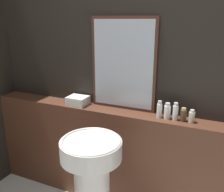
{
  "coord_description": "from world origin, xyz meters",
  "views": [
    {
      "loc": [
        0.87,
        -0.34,
        1.71
      ],
      "look_at": [
        0.06,
        1.45,
        1.1
      ],
      "focal_mm": 40.0,
      "sensor_mm": 36.0,
      "label": 1
    }
  ],
  "objects_px": {
    "shampoo_bottle": "(159,110)",
    "mirror": "(123,64)",
    "pedestal_sink": "(92,180)",
    "lotion_bottle": "(175,112)",
    "towel_stack": "(78,101)",
    "hand_soap_bottle": "(192,117)",
    "body_wash_bottle": "(183,115)",
    "conditioner_bottle": "(167,111)"
  },
  "relations": [
    {
      "from": "towel_stack",
      "to": "body_wash_bottle",
      "type": "xyz_separation_m",
      "value": [
        0.97,
        0.0,
        0.01
      ]
    },
    {
      "from": "pedestal_sink",
      "to": "conditioner_bottle",
      "type": "distance_m",
      "value": 0.8
    },
    {
      "from": "towel_stack",
      "to": "lotion_bottle",
      "type": "bearing_deg",
      "value": -0.0
    },
    {
      "from": "lotion_bottle",
      "to": "hand_soap_bottle",
      "type": "bearing_deg",
      "value": 0.0
    },
    {
      "from": "mirror",
      "to": "lotion_bottle",
      "type": "bearing_deg",
      "value": -9.71
    },
    {
      "from": "pedestal_sink",
      "to": "lotion_bottle",
      "type": "relative_size",
      "value": 6.1
    },
    {
      "from": "pedestal_sink",
      "to": "towel_stack",
      "type": "height_order",
      "value": "towel_stack"
    },
    {
      "from": "pedestal_sink",
      "to": "body_wash_bottle",
      "type": "bearing_deg",
      "value": 39.97
    },
    {
      "from": "shampoo_bottle",
      "to": "lotion_bottle",
      "type": "height_order",
      "value": "lotion_bottle"
    },
    {
      "from": "body_wash_bottle",
      "to": "mirror",
      "type": "bearing_deg",
      "value": 171.37
    },
    {
      "from": "towel_stack",
      "to": "shampoo_bottle",
      "type": "relative_size",
      "value": 1.3
    },
    {
      "from": "lotion_bottle",
      "to": "shampoo_bottle",
      "type": "bearing_deg",
      "value": 180.0
    },
    {
      "from": "shampoo_bottle",
      "to": "conditioner_bottle",
      "type": "bearing_deg",
      "value": -0.0
    },
    {
      "from": "mirror",
      "to": "towel_stack",
      "type": "bearing_deg",
      "value": -168.84
    },
    {
      "from": "mirror",
      "to": "shampoo_bottle",
      "type": "xyz_separation_m",
      "value": [
        0.36,
        -0.08,
        -0.33
      ]
    },
    {
      "from": "hand_soap_bottle",
      "to": "conditioner_bottle",
      "type": "bearing_deg",
      "value": 180.0
    },
    {
      "from": "pedestal_sink",
      "to": "mirror",
      "type": "distance_m",
      "value": 0.98
    },
    {
      "from": "towel_stack",
      "to": "conditioner_bottle",
      "type": "bearing_deg",
      "value": 0.0
    },
    {
      "from": "body_wash_bottle",
      "to": "hand_soap_bottle",
      "type": "height_order",
      "value": "body_wash_bottle"
    },
    {
      "from": "lotion_bottle",
      "to": "pedestal_sink",
      "type": "bearing_deg",
      "value": -136.74
    },
    {
      "from": "mirror",
      "to": "conditioner_bottle",
      "type": "height_order",
      "value": "mirror"
    },
    {
      "from": "shampoo_bottle",
      "to": "lotion_bottle",
      "type": "relative_size",
      "value": 0.98
    },
    {
      "from": "towel_stack",
      "to": "lotion_bottle",
      "type": "xyz_separation_m",
      "value": [
        0.9,
        -0.0,
        0.03
      ]
    },
    {
      "from": "mirror",
      "to": "body_wash_bottle",
      "type": "xyz_separation_m",
      "value": [
        0.55,
        -0.08,
        -0.35
      ]
    },
    {
      "from": "conditioner_bottle",
      "to": "shampoo_bottle",
      "type": "bearing_deg",
      "value": 180.0
    },
    {
      "from": "pedestal_sink",
      "to": "hand_soap_bottle",
      "type": "bearing_deg",
      "value": 37.0
    },
    {
      "from": "mirror",
      "to": "towel_stack",
      "type": "relative_size",
      "value": 4.33
    },
    {
      "from": "conditioner_bottle",
      "to": "lotion_bottle",
      "type": "relative_size",
      "value": 0.92
    },
    {
      "from": "towel_stack",
      "to": "conditioner_bottle",
      "type": "relative_size",
      "value": 1.38
    },
    {
      "from": "body_wash_bottle",
      "to": "pedestal_sink",
      "type": "bearing_deg",
      "value": -140.03
    },
    {
      "from": "mirror",
      "to": "hand_soap_bottle",
      "type": "xyz_separation_m",
      "value": [
        0.61,
        -0.08,
        -0.35
      ]
    },
    {
      "from": "towel_stack",
      "to": "body_wash_bottle",
      "type": "height_order",
      "value": "body_wash_bottle"
    },
    {
      "from": "towel_stack",
      "to": "shampoo_bottle",
      "type": "xyz_separation_m",
      "value": [
        0.78,
        0.0,
        0.03
      ]
    },
    {
      "from": "towel_stack",
      "to": "shampoo_bottle",
      "type": "distance_m",
      "value": 0.78
    },
    {
      "from": "shampoo_bottle",
      "to": "mirror",
      "type": "bearing_deg",
      "value": 166.88
    },
    {
      "from": "towel_stack",
      "to": "body_wash_bottle",
      "type": "relative_size",
      "value": 1.66
    },
    {
      "from": "mirror",
      "to": "shampoo_bottle",
      "type": "height_order",
      "value": "mirror"
    },
    {
      "from": "mirror",
      "to": "body_wash_bottle",
      "type": "bearing_deg",
      "value": -8.63
    },
    {
      "from": "pedestal_sink",
      "to": "body_wash_bottle",
      "type": "height_order",
      "value": "body_wash_bottle"
    },
    {
      "from": "lotion_bottle",
      "to": "hand_soap_bottle",
      "type": "xyz_separation_m",
      "value": [
        0.13,
        0.0,
        -0.02
      ]
    },
    {
      "from": "conditioner_bottle",
      "to": "body_wash_bottle",
      "type": "bearing_deg",
      "value": 0.0
    },
    {
      "from": "towel_stack",
      "to": "hand_soap_bottle",
      "type": "relative_size",
      "value": 1.77
    }
  ]
}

